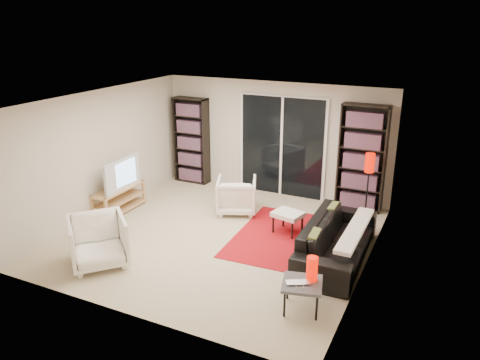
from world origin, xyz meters
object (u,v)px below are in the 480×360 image
bookshelf_right (362,158)px  armchair_front (98,241)px  sofa (337,240)px  side_table (302,285)px  tv_stand (119,199)px  bookshelf_left (191,141)px  ottoman (288,215)px  armchair_back (237,195)px  floor_lamp (369,170)px

bookshelf_right → armchair_front: bearing=-128.4°
sofa → armchair_front: bearing=117.0°
bookshelf_right → sofa: (0.13, -2.21, -0.72)m
bookshelf_right → side_table: bookshelf_right is taller
bookshelf_right → tv_stand: size_ratio=1.72×
bookshelf_left → side_table: bookshelf_left is taller
tv_stand → armchair_front: 2.09m
bookshelf_right → ottoman: 2.02m
bookshelf_right → tv_stand: bearing=-152.6°
armchair_front → bookshelf_left: bearing=52.2°
bookshelf_right → armchair_back: bearing=-150.6°
tv_stand → armchair_front: armchair_front is taller
side_table → tv_stand: bearing=159.8°
tv_stand → ottoman: size_ratio=2.11×
bookshelf_right → floor_lamp: 0.56m
bookshelf_right → side_table: 3.82m
tv_stand → ottoman: (3.32, 0.51, 0.08)m
bookshelf_left → floor_lamp: size_ratio=1.49×
bookshelf_left → ottoman: size_ratio=3.38×
bookshelf_right → armchair_back: (-2.12, -1.19, -0.70)m
bookshelf_right → ottoman: size_ratio=3.64×
armchair_front → side_table: (3.21, 0.21, -0.03)m
bookshelf_left → side_table: (3.92, -3.76, -0.62)m
tv_stand → bookshelf_right: bearing=27.4°
bookshelf_left → armchair_back: 2.19m
armchair_back → side_table: size_ratio=1.24×
armchair_front → side_table: armchair_front is taller
armchair_back → floor_lamp: (2.36, 0.70, 0.64)m
ottoman → armchair_front: bearing=-134.4°
bookshelf_right → bookshelf_left: bearing=180.0°
bookshelf_left → sofa: 4.60m
bookshelf_left → sofa: bearing=-29.1°
bookshelf_right → side_table: bearing=-89.0°
bookshelf_right → armchair_back: size_ratio=2.74×
side_table → floor_lamp: 3.33m
side_table → sofa: bearing=87.7°
ottoman → bookshelf_right: bearing=62.0°
tv_stand → floor_lamp: size_ratio=0.93×
armchair_back → side_table: armchair_back is taller
side_table → armchair_front: bearing=-176.2°
bookshelf_left → armchair_back: bookshelf_left is taller
armchair_back → armchair_front: 2.96m
bookshelf_left → armchair_back: (1.73, -1.19, -0.63)m
bookshelf_left → ottoman: 3.46m
bookshelf_right → armchair_back: 2.54m
side_table → bookshelf_right: bearing=91.0°
bookshelf_left → ottoman: bearing=-29.4°
bookshelf_right → sofa: 2.33m
bookshelf_right → floor_lamp: (0.24, -0.50, -0.06)m
sofa → floor_lamp: bearing=-4.9°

